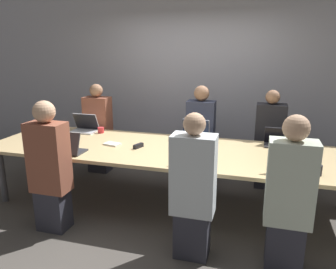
{
  "coord_description": "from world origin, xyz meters",
  "views": [
    {
      "loc": [
        1.04,
        -3.65,
        1.95
      ],
      "look_at": [
        -0.03,
        0.1,
        0.9
      ],
      "focal_mm": 35.0,
      "sensor_mm": 36.0,
      "label": 1
    }
  ],
  "objects_px": {
    "laptop_far_left": "(85,126)",
    "person_far_right": "(269,142)",
    "laptop_far_center": "(195,133)",
    "laptop_near_left": "(68,147)",
    "laptop_far_right": "(277,141)",
    "person_far_center": "(201,135)",
    "person_near_left": "(50,169)",
    "person_near_right": "(289,197)",
    "person_far_left": "(98,130)",
    "cup_near_right": "(317,170)",
    "stapler": "(138,146)",
    "laptop_near_right": "(288,166)",
    "cup_near_left": "(49,147)",
    "cup_far_right": "(298,145)",
    "person_near_midright": "(193,190)",
    "cup_far_center": "(214,139)",
    "laptop_near_midright": "(196,158)",
    "cup_far_left": "(101,130)"
  },
  "relations": [
    {
      "from": "person_far_center",
      "to": "cup_near_left",
      "type": "distance_m",
      "value": 2.11
    },
    {
      "from": "person_far_left",
      "to": "person_far_right",
      "type": "distance_m",
      "value": 2.58
    },
    {
      "from": "cup_near_left",
      "to": "person_far_right",
      "type": "relative_size",
      "value": 0.07
    },
    {
      "from": "laptop_near_left",
      "to": "cup_near_left",
      "type": "xyz_separation_m",
      "value": [
        -0.27,
        0.01,
        -0.03
      ]
    },
    {
      "from": "person_far_center",
      "to": "laptop_near_left",
      "type": "xyz_separation_m",
      "value": [
        -1.29,
        -1.42,
        0.13
      ]
    },
    {
      "from": "cup_far_center",
      "to": "person_far_right",
      "type": "height_order",
      "value": "person_far_right"
    },
    {
      "from": "laptop_near_left",
      "to": "laptop_near_right",
      "type": "bearing_deg",
      "value": -178.3
    },
    {
      "from": "cup_near_left",
      "to": "person_near_left",
      "type": "bearing_deg",
      "value": -54.33
    },
    {
      "from": "cup_near_left",
      "to": "person_near_midright",
      "type": "bearing_deg",
      "value": -13.53
    },
    {
      "from": "cup_far_center",
      "to": "laptop_far_right",
      "type": "xyz_separation_m",
      "value": [
        0.78,
        0.03,
        0.03
      ]
    },
    {
      "from": "laptop_far_right",
      "to": "laptop_near_left",
      "type": "bearing_deg",
      "value": -157.12
    },
    {
      "from": "laptop_far_left",
      "to": "laptop_far_center",
      "type": "bearing_deg",
      "value": 1.9
    },
    {
      "from": "laptop_far_center",
      "to": "person_far_center",
      "type": "height_order",
      "value": "person_far_center"
    },
    {
      "from": "laptop_far_right",
      "to": "person_near_left",
      "type": "bearing_deg",
      "value": -149.65
    },
    {
      "from": "person_near_left",
      "to": "stapler",
      "type": "height_order",
      "value": "person_near_left"
    },
    {
      "from": "laptop_far_left",
      "to": "person_near_left",
      "type": "relative_size",
      "value": 0.26
    },
    {
      "from": "laptop_near_left",
      "to": "person_far_right",
      "type": "bearing_deg",
      "value": -147.75
    },
    {
      "from": "person_far_left",
      "to": "stapler",
      "type": "bearing_deg",
      "value": -41.87
    },
    {
      "from": "laptop_far_left",
      "to": "laptop_near_right",
      "type": "distance_m",
      "value": 2.88
    },
    {
      "from": "person_far_right",
      "to": "stapler",
      "type": "bearing_deg",
      "value": -147.21
    },
    {
      "from": "laptop_far_left",
      "to": "cup_far_right",
      "type": "relative_size",
      "value": 3.62
    },
    {
      "from": "person_far_right",
      "to": "laptop_near_left",
      "type": "bearing_deg",
      "value": -147.75
    },
    {
      "from": "stapler",
      "to": "cup_far_right",
      "type": "bearing_deg",
      "value": 35.12
    },
    {
      "from": "person_near_midright",
      "to": "cup_far_right",
      "type": "distance_m",
      "value": 1.7
    },
    {
      "from": "person_near_left",
      "to": "laptop_far_right",
      "type": "height_order",
      "value": "person_near_left"
    },
    {
      "from": "person_far_center",
      "to": "laptop_near_right",
      "type": "bearing_deg",
      "value": -50.38
    },
    {
      "from": "person_far_right",
      "to": "cup_far_right",
      "type": "distance_m",
      "value": 0.61
    },
    {
      "from": "laptop_near_left",
      "to": "laptop_far_right",
      "type": "height_order",
      "value": "laptop_near_left"
    },
    {
      "from": "laptop_near_midright",
      "to": "cup_far_center",
      "type": "bearing_deg",
      "value": -94.03
    },
    {
      "from": "laptop_far_right",
      "to": "person_near_right",
      "type": "height_order",
      "value": "person_near_right"
    },
    {
      "from": "person_near_left",
      "to": "laptop_near_right",
      "type": "relative_size",
      "value": 4.21
    },
    {
      "from": "laptop_far_right",
      "to": "person_near_right",
      "type": "distance_m",
      "value": 1.38
    },
    {
      "from": "laptop_far_center",
      "to": "person_far_center",
      "type": "bearing_deg",
      "value": 89.49
    },
    {
      "from": "cup_far_center",
      "to": "cup_far_right",
      "type": "xyz_separation_m",
      "value": [
        1.02,
        -0.04,
        0.01
      ]
    },
    {
      "from": "cup_far_right",
      "to": "cup_near_right",
      "type": "relative_size",
      "value": 0.99
    },
    {
      "from": "laptop_far_left",
      "to": "cup_far_center",
      "type": "height_order",
      "value": "laptop_far_left"
    },
    {
      "from": "cup_near_right",
      "to": "stapler",
      "type": "height_order",
      "value": "cup_near_right"
    },
    {
      "from": "laptop_far_left",
      "to": "person_far_right",
      "type": "bearing_deg",
      "value": 10.09
    },
    {
      "from": "cup_near_left",
      "to": "laptop_near_right",
      "type": "xyz_separation_m",
      "value": [
        2.68,
        0.06,
        0.02
      ]
    },
    {
      "from": "cup_far_left",
      "to": "stapler",
      "type": "xyz_separation_m",
      "value": [
        0.77,
        -0.53,
        -0.02
      ]
    },
    {
      "from": "laptop_near_midright",
      "to": "cup_far_left",
      "type": "relative_size",
      "value": 3.7
    },
    {
      "from": "person_near_right",
      "to": "cup_near_right",
      "type": "relative_size",
      "value": 13.89
    },
    {
      "from": "person_near_left",
      "to": "stapler",
      "type": "xyz_separation_m",
      "value": [
        0.7,
        0.8,
        0.08
      ]
    },
    {
      "from": "laptop_far_left",
      "to": "person_far_right",
      "type": "height_order",
      "value": "person_far_right"
    },
    {
      "from": "person_far_left",
      "to": "cup_near_left",
      "type": "distance_m",
      "value": 1.34
    },
    {
      "from": "person_near_left",
      "to": "person_near_right",
      "type": "bearing_deg",
      "value": 179.73
    },
    {
      "from": "laptop_far_center",
      "to": "cup_near_right",
      "type": "height_order",
      "value": "laptop_far_center"
    },
    {
      "from": "cup_near_left",
      "to": "laptop_far_center",
      "type": "bearing_deg",
      "value": 33.02
    },
    {
      "from": "person_near_midright",
      "to": "cup_near_right",
      "type": "distance_m",
      "value": 1.23
    },
    {
      "from": "cup_near_left",
      "to": "person_far_right",
      "type": "xyz_separation_m",
      "value": [
        2.53,
        1.42,
        -0.13
      ]
    }
  ]
}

